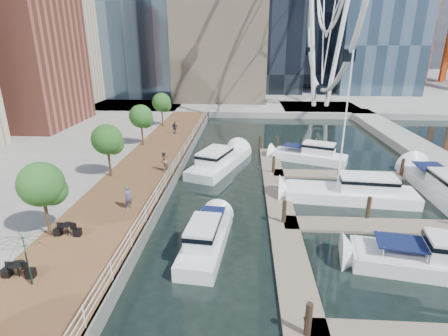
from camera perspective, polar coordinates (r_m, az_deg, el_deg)
ground at (r=18.20m, az=2.22°, el=-21.07°), size 520.00×520.00×0.00m
boardwalk at (r=32.30m, az=-13.27°, el=-1.56°), size 6.00×60.00×1.00m
seawall at (r=31.58m, az=-8.04°, el=-1.71°), size 0.25×60.00×1.00m
land_far at (r=116.37m, az=3.49°, el=13.91°), size 200.00×114.00×1.00m
breakwater at (r=40.80m, az=32.36°, el=0.28°), size 4.00×60.00×1.00m
pier at (r=68.20m, az=15.34°, el=9.28°), size 14.00×12.00×1.00m
railing at (r=31.25m, az=-8.31°, el=0.05°), size 0.10×60.00×1.05m
floating_docks at (r=27.49m, az=19.71°, el=-6.08°), size 16.00×34.00×2.60m
street_trees at (r=31.07m, az=-18.58°, el=4.44°), size 2.60×42.60×4.60m
yacht_foreground at (r=23.32m, az=31.45°, el=-14.21°), size 10.33×4.42×2.15m
pedestrian_near at (r=25.21m, az=-15.35°, el=-4.61°), size 0.69×0.72×1.66m
pedestrian_mid at (r=31.86m, az=-9.81°, el=1.10°), size 0.80×0.97×1.84m
pedestrian_far at (r=45.22m, az=-8.01°, el=6.53°), size 0.98×0.50×1.61m
moored_yachts at (r=29.72m, az=18.23°, el=-4.99°), size 24.15×36.72×11.50m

